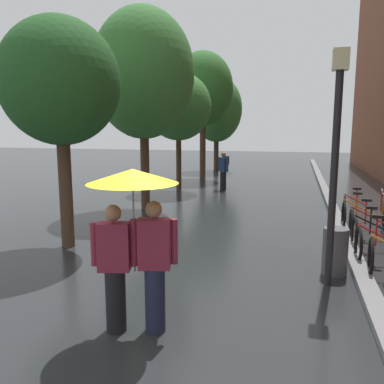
# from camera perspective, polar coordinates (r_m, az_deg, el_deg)

# --- Properties ---
(ground_plane) EXTENTS (80.00, 80.00, 0.00)m
(ground_plane) POSITION_cam_1_polar(r_m,az_deg,el_deg) (5.58, -8.44, -18.59)
(ground_plane) COLOR #26282B
(kerb_strip) EXTENTS (0.30, 36.00, 0.12)m
(kerb_strip) POSITION_cam_1_polar(r_m,az_deg,el_deg) (14.78, 19.38, -1.13)
(kerb_strip) COLOR slate
(kerb_strip) RESTS_ON ground
(street_tree_0) EXTENTS (2.50, 2.50, 4.88)m
(street_tree_0) POSITION_cam_1_polar(r_m,az_deg,el_deg) (8.91, -18.66, 14.80)
(street_tree_0) COLOR #473323
(street_tree_0) RESTS_ON ground
(street_tree_1) EXTENTS (3.16, 3.16, 6.25)m
(street_tree_1) POSITION_cam_1_polar(r_m,az_deg,el_deg) (12.68, -7.12, 16.66)
(street_tree_1) COLOR #473323
(street_tree_1) RESTS_ON ground
(street_tree_2) EXTENTS (2.70, 2.70, 4.86)m
(street_tree_2) POSITION_cam_1_polar(r_m,az_deg,el_deg) (16.43, -1.98, 12.30)
(street_tree_2) COLOR #473323
(street_tree_2) RESTS_ON ground
(street_tree_3) EXTENTS (3.05, 3.05, 6.42)m
(street_tree_3) POSITION_cam_1_polar(r_m,az_deg,el_deg) (20.47, 1.60, 14.75)
(street_tree_3) COLOR #473323
(street_tree_3) RESTS_ON ground
(street_tree_4) EXTENTS (3.06, 3.06, 5.71)m
(street_tree_4) POSITION_cam_1_polar(r_m,az_deg,el_deg) (24.17, 3.60, 11.94)
(street_tree_4) COLOR #473323
(street_tree_4) RESTS_ON ground
(parked_bicycle_2) EXTENTS (1.09, 0.72, 0.96)m
(parked_bicycle_2) POSITION_cam_1_polar(r_m,az_deg,el_deg) (9.32, 25.69, -5.46)
(parked_bicycle_2) COLOR black
(parked_bicycle_2) RESTS_ON ground
(parked_bicycle_3) EXTENTS (1.11, 0.75, 0.96)m
(parked_bicycle_3) POSITION_cam_1_polar(r_m,az_deg,el_deg) (10.19, 25.01, -4.21)
(parked_bicycle_3) COLOR black
(parked_bicycle_3) RESTS_ON ground
(parked_bicycle_4) EXTENTS (1.09, 0.71, 0.96)m
(parked_bicycle_4) POSITION_cam_1_polar(r_m,az_deg,el_deg) (11.14, 23.83, -3.03)
(parked_bicycle_4) COLOR black
(parked_bicycle_4) RESTS_ON ground
(parked_bicycle_5) EXTENTS (1.16, 0.83, 0.96)m
(parked_bicycle_5) POSITION_cam_1_polar(r_m,az_deg,el_deg) (11.95, 23.71, -2.23)
(parked_bicycle_5) COLOR black
(parked_bicycle_5) RESTS_ON ground
(couple_under_umbrella) EXTENTS (1.13, 1.13, 2.11)m
(couple_under_umbrella) POSITION_cam_1_polar(r_m,az_deg,el_deg) (4.94, -8.46, -4.77)
(couple_under_umbrella) COLOR black
(couple_under_umbrella) RESTS_ON ground
(street_lamp_post) EXTENTS (0.24, 0.24, 3.80)m
(street_lamp_post) POSITION_cam_1_polar(r_m,az_deg,el_deg) (6.65, 20.15, 5.71)
(street_lamp_post) COLOR black
(street_lamp_post) RESTS_ON ground
(litter_bin) EXTENTS (0.44, 0.44, 0.85)m
(litter_bin) POSITION_cam_1_polar(r_m,az_deg,el_deg) (7.51, 20.10, -8.13)
(litter_bin) COLOR #4C4C51
(litter_bin) RESTS_ON ground
(pedestrian_walking_midground) EXTENTS (0.47, 0.46, 1.61)m
(pedestrian_walking_midground) POSITION_cam_1_polar(r_m,az_deg,el_deg) (16.58, 4.61, 3.25)
(pedestrian_walking_midground) COLOR black
(pedestrian_walking_midground) RESTS_ON ground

